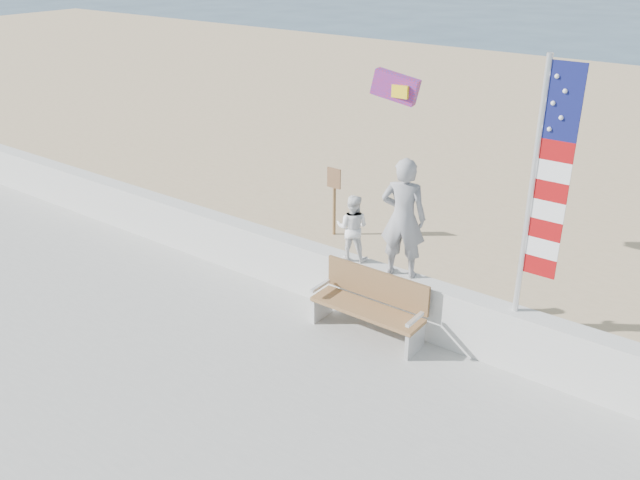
% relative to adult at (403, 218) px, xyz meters
% --- Properties ---
extents(ground, '(220.00, 220.00, 0.00)m').
position_rel_adult_xyz_m(ground, '(-1.59, -2.00, -2.01)').
color(ground, '#334F66').
rests_on(ground, ground).
extents(sand, '(90.00, 40.00, 0.08)m').
position_rel_adult_xyz_m(sand, '(-1.59, 7.00, -1.97)').
color(sand, tan).
rests_on(sand, ground).
extents(seawall, '(30.00, 0.35, 0.90)m').
position_rel_adult_xyz_m(seawall, '(-1.59, 0.00, -1.38)').
color(seawall, silver).
rests_on(seawall, boardwalk).
extents(adult, '(0.78, 0.63, 1.86)m').
position_rel_adult_xyz_m(adult, '(0.00, 0.00, 0.00)').
color(adult, gray).
rests_on(adult, seawall).
extents(child, '(0.64, 0.56, 1.09)m').
position_rel_adult_xyz_m(child, '(-0.90, 0.00, -0.39)').
color(child, white).
rests_on(child, seawall).
extents(bench, '(1.80, 0.57, 1.00)m').
position_rel_adult_xyz_m(bench, '(-0.24, -0.45, -1.32)').
color(bench, olive).
rests_on(bench, boardwalk).
extents(flag, '(0.50, 0.08, 3.50)m').
position_rel_adult_xyz_m(flag, '(1.97, -0.00, 0.98)').
color(flag, silver).
rests_on(flag, seawall).
extents(parafoil_kite, '(0.93, 0.40, 0.62)m').
position_rel_adult_xyz_m(parafoil_kite, '(-1.65, 2.47, 1.31)').
color(parafoil_kite, red).
rests_on(parafoil_kite, ground).
extents(sign, '(0.32, 0.07, 1.46)m').
position_rel_adult_xyz_m(sign, '(-2.98, 2.44, -1.07)').
color(sign, olive).
rests_on(sign, sand).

